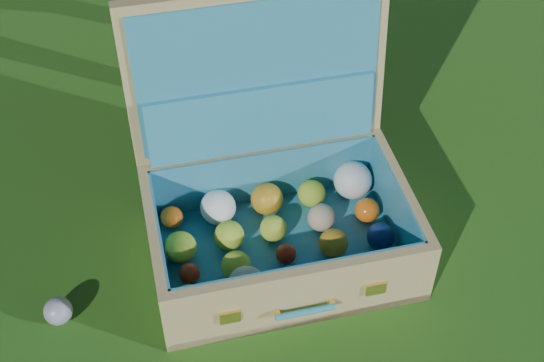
# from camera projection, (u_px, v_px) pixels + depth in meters

# --- Properties ---
(ground) EXTENTS (60.00, 60.00, 0.00)m
(ground) POSITION_uv_depth(u_px,v_px,m) (279.00, 287.00, 1.67)
(ground) COLOR #215114
(ground) RESTS_ON ground
(stray_ball) EXTENTS (0.06, 0.06, 0.06)m
(stray_ball) POSITION_uv_depth(u_px,v_px,m) (58.00, 311.00, 1.59)
(stray_ball) COLOR teal
(stray_ball) RESTS_ON ground
(suitcase) EXTENTS (0.59, 0.49, 0.55)m
(suitcase) POSITION_uv_depth(u_px,v_px,m) (273.00, 186.00, 1.67)
(suitcase) COLOR tan
(suitcase) RESTS_ON ground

